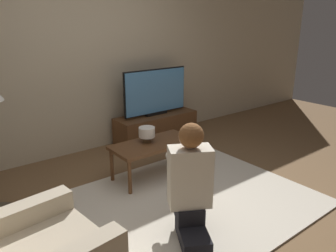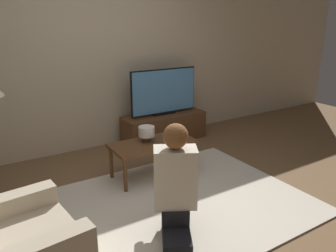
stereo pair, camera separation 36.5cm
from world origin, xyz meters
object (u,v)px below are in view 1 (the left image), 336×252
coffee_table (153,147)px  person_kneeling (190,180)px  table_lamp (147,133)px  tv (156,92)px

coffee_table → person_kneeling: size_ratio=0.99×
person_kneeling → table_lamp: (0.33, 1.09, 0.03)m
person_kneeling → table_lamp: bearing=-77.9°
tv → table_lamp: size_ratio=5.77×
coffee_table → tv: bearing=52.8°
tv → table_lamp: bearing=-130.7°
coffee_table → table_lamp: bearing=121.1°
tv → table_lamp: tv is taller
coffee_table → person_kneeling: bearing=-109.8°
person_kneeling → tv: bearing=-90.0°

